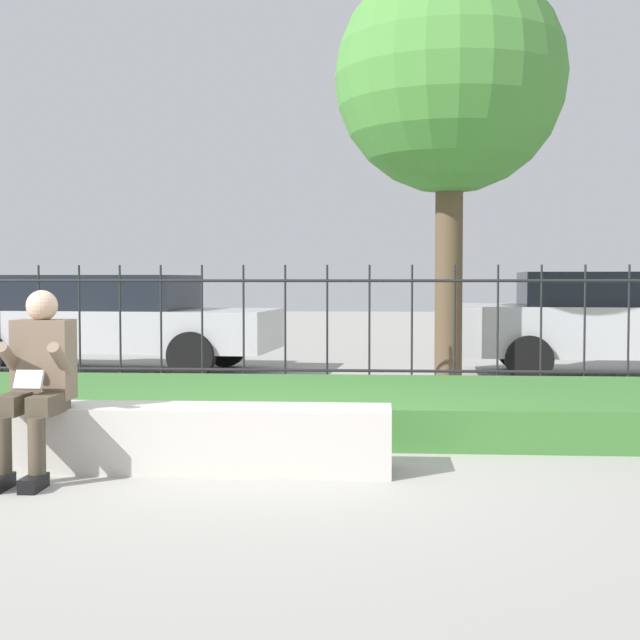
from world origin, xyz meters
TOP-DOWN VIEW (x-y plane):
  - ground_plane at (0.00, 0.00)m, footprint 60.00×60.00m
  - stone_bench at (-0.38, 0.00)m, footprint 2.58×0.49m
  - person_seated_reader at (-1.44, -0.28)m, footprint 0.42×0.73m
  - grass_berm at (0.00, 1.95)m, footprint 9.55×2.50m
  - iron_fence at (-0.00, 3.91)m, footprint 7.55×0.03m
  - car_parked_left at (-3.07, 6.49)m, footprint 4.82×2.27m
  - car_parked_right at (4.17, 6.19)m, footprint 4.78×2.22m
  - tree_behind_fence at (1.65, 4.83)m, footprint 2.77×2.77m

SIDE VIEW (x-z plane):
  - ground_plane at x=0.00m, z-range 0.00..0.00m
  - grass_berm at x=0.00m, z-range 0.00..0.33m
  - stone_bench at x=-0.38m, z-range -0.03..0.42m
  - person_seated_reader at x=-1.44m, z-range 0.06..1.30m
  - car_parked_left at x=-3.07m, z-range 0.05..1.43m
  - car_parked_right at x=4.17m, z-range 0.05..1.46m
  - iron_fence at x=0.00m, z-range 0.03..1.51m
  - tree_behind_fence at x=1.65m, z-range 1.14..6.25m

